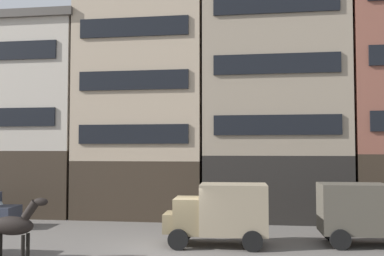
# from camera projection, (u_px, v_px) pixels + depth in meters

# --- Properties ---
(ground_plane) EXTENTS (120.00, 120.00, 0.00)m
(ground_plane) POSITION_uv_depth(u_px,v_px,m) (173.00, 248.00, 18.06)
(ground_plane) COLOR #605B56
(building_far_left) EXTENTS (9.61, 6.15, 12.50)m
(building_far_left) POSITION_uv_depth(u_px,v_px,m) (20.00, 116.00, 28.97)
(building_far_left) COLOR #33281E
(building_far_left) RESTS_ON ground_plane
(building_center_left) EXTENTS (8.13, 6.15, 16.27)m
(building_center_left) POSITION_uv_depth(u_px,v_px,m) (145.00, 85.00, 27.87)
(building_center_left) COLOR #33281E
(building_center_left) RESTS_ON ground_plane
(building_center_right) EXTENTS (8.67, 6.15, 14.32)m
(building_center_right) POSITION_uv_depth(u_px,v_px,m) (274.00, 98.00, 26.69)
(building_center_right) COLOR black
(building_center_right) RESTS_ON ground_plane
(draft_horse) EXTENTS (2.34, 0.61, 2.30)m
(draft_horse) POSITION_uv_depth(u_px,v_px,m) (14.00, 225.00, 16.28)
(draft_horse) COLOR black
(draft_horse) RESTS_ON ground_plane
(delivery_truck_near) EXTENTS (4.41, 2.27, 2.62)m
(delivery_truck_near) POSITION_uv_depth(u_px,v_px,m) (220.00, 212.00, 18.61)
(delivery_truck_near) COLOR #7A6B4C
(delivery_truck_near) RESTS_ON ground_plane
(delivery_truck_far) EXTENTS (4.38, 2.18, 2.62)m
(delivery_truck_far) POSITION_uv_depth(u_px,v_px,m) (368.00, 212.00, 18.62)
(delivery_truck_far) COLOR #333847
(delivery_truck_far) RESTS_ON ground_plane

